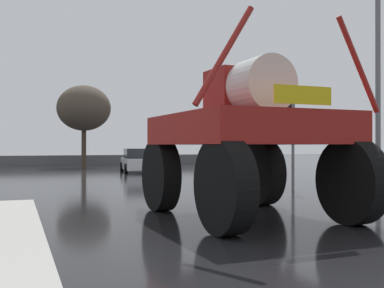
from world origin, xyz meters
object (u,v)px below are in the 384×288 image
sedan_ahead (137,161)px  bare_tree_right (242,102)px  bare_tree_far_center (84,108)px  oversize_sprayer (247,137)px  traffic_signal_near_right (291,119)px  streetlight_near_right (382,78)px  traffic_signal_far_left (159,134)px

sedan_ahead → bare_tree_right: (7.93, 0.57, 4.12)m
bare_tree_right → bare_tree_far_center: bare_tree_right is taller
oversize_sprayer → sedan_ahead: size_ratio=1.32×
traffic_signal_near_right → streetlight_near_right: streetlight_near_right is taller
oversize_sprayer → streetlight_near_right: (7.08, 3.22, 2.21)m
traffic_signal_near_right → streetlight_near_right: bearing=-37.7°
bare_tree_far_center → streetlight_near_right: bearing=-73.9°
sedan_ahead → bare_tree_right: 8.95m
bare_tree_far_center → traffic_signal_near_right: bearing=-78.6°
traffic_signal_far_left → bare_tree_far_center: size_ratio=0.52×
traffic_signal_near_right → bare_tree_far_center: (-4.59, 22.75, 2.00)m
bare_tree_right → sedan_ahead: bearing=-175.9°
streetlight_near_right → sedan_ahead: bearing=106.5°
streetlight_near_right → bare_tree_right: 17.25m
oversize_sprayer → bare_tree_right: 22.78m
oversize_sprayer → traffic_signal_near_right: (4.55, 5.18, 0.80)m
sedan_ahead → traffic_signal_far_left: size_ratio=1.24×
traffic_signal_near_right → bare_tree_far_center: 23.29m
traffic_signal_near_right → bare_tree_right: bearing=69.5°
traffic_signal_near_right → bare_tree_far_center: bare_tree_far_center is taller
traffic_signal_near_right → traffic_signal_far_left: traffic_signal_near_right is taller
traffic_signal_far_left → bare_tree_far_center: 9.70m
oversize_sprayer → traffic_signal_near_right: size_ratio=1.53×
streetlight_near_right → bare_tree_far_center: 25.72m
sedan_ahead → traffic_signal_far_left: (1.33, -0.41, 1.78)m
traffic_signal_near_right → traffic_signal_far_left: (-0.98, 14.02, -0.20)m
sedan_ahead → bare_tree_far_center: 9.50m
traffic_signal_far_left → bare_tree_right: bearing=8.5°
traffic_signal_far_left → streetlight_near_right: bearing=-77.6°
streetlight_near_right → bare_tree_right: streetlight_near_right is taller
oversize_sprayer → traffic_signal_far_left: (3.57, 19.19, 0.60)m
traffic_signal_far_left → bare_tree_far_center: (-3.60, 8.73, 2.20)m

